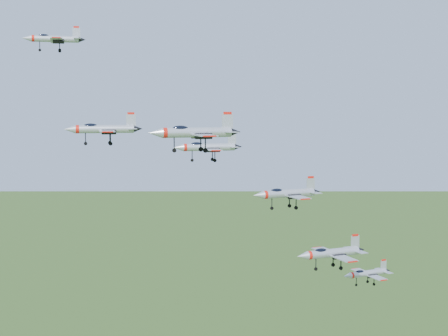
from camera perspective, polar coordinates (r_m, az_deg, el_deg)
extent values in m
cylinder|color=#B3B9C1|center=(122.61, -15.17, 11.32)|extent=(8.50, 1.45, 1.22)
cone|color=#B3B9C1|center=(122.73, -17.59, 11.25)|extent=(1.73, 1.27, 1.22)
cone|color=black|center=(122.69, -12.84, 11.37)|extent=(1.34, 1.07, 1.04)
ellipsoid|color=black|center=(122.68, -16.16, 11.51)|extent=(2.09, 0.93, 0.78)
cube|color=#B3B9C1|center=(119.97, -15.09, 11.34)|extent=(2.27, 4.20, 0.13)
cube|color=#B3B9C1|center=(125.21, -15.07, 11.09)|extent=(2.27, 4.20, 0.13)
cube|color=#B3B9C1|center=(122.80, -13.35, 11.95)|extent=(1.41, 0.15, 1.98)
cube|color=red|center=(122.92, -13.36, 12.43)|extent=(1.04, 0.16, 0.33)
cylinder|color=#B3B9C1|center=(102.64, -10.84, 3.52)|extent=(9.26, 1.38, 1.34)
cone|color=#B3B9C1|center=(102.58, -13.95, 3.46)|extent=(1.86, 1.35, 1.34)
cone|color=black|center=(102.98, -7.86, 3.58)|extent=(1.44, 1.14, 1.14)
ellipsoid|color=black|center=(102.57, -12.11, 3.78)|extent=(2.27, 0.97, 0.85)
cube|color=#B3B9C1|center=(99.79, -10.66, 3.32)|extent=(2.39, 4.53, 0.14)
cube|color=#B3B9C1|center=(105.53, -10.79, 3.44)|extent=(2.39, 4.53, 0.14)
cube|color=#B3B9C1|center=(102.85, -8.50, 4.34)|extent=(1.54, 0.13, 2.16)
cube|color=red|center=(102.83, -8.51, 4.97)|extent=(1.13, 0.15, 0.36)
cylinder|color=#B3B9C1|center=(90.83, -2.48, 3.27)|extent=(10.31, 2.23, 1.48)
cone|color=#B3B9C1|center=(89.44, -6.29, 3.21)|extent=(2.15, 1.63, 1.48)
cone|color=black|center=(92.54, 1.06, 3.32)|extent=(1.68, 1.37, 1.26)
ellipsoid|color=black|center=(90.20, -4.02, 3.60)|extent=(2.57, 1.25, 0.94)
cube|color=#B3B9C1|center=(87.84, -1.80, 3.01)|extent=(2.98, 5.18, 0.16)
cube|color=#B3B9C1|center=(93.98, -2.85, 3.17)|extent=(2.98, 5.18, 0.16)
cube|color=#B3B9C1|center=(92.10, 0.32, 4.26)|extent=(1.71, 0.26, 2.39)
cube|color=red|center=(92.08, 0.32, 5.04)|extent=(1.26, 0.25, 0.40)
cylinder|color=#B3B9C1|center=(116.39, -1.37, 1.92)|extent=(9.67, 1.55, 1.39)
cone|color=#B3B9C1|center=(115.43, -4.20, 1.88)|extent=(1.95, 1.42, 1.39)
cone|color=black|center=(117.58, 1.30, 1.96)|extent=(1.52, 1.21, 1.19)
ellipsoid|color=black|center=(115.93, -2.52, 2.16)|extent=(2.38, 1.04, 0.88)
cube|color=#B3B9C1|center=(113.51, -0.98, 1.69)|extent=(2.54, 4.76, 0.15)
cube|color=#B3B9C1|center=(119.39, -1.55, 1.88)|extent=(2.54, 4.76, 0.15)
cube|color=#B3B9C1|center=(117.22, 0.74, 2.66)|extent=(1.61, 0.15, 2.25)
cube|color=red|center=(117.17, 0.74, 3.23)|extent=(1.18, 0.17, 0.38)
cylinder|color=#B3B9C1|center=(98.77, 5.92, -2.32)|extent=(8.87, 2.70, 1.27)
cone|color=#B3B9C1|center=(96.38, 3.17, -2.50)|extent=(1.94, 1.54, 1.27)
cone|color=black|center=(101.28, 8.44, -2.15)|extent=(1.52, 1.29, 1.08)
ellipsoid|color=black|center=(97.70, 4.82, -2.11)|extent=(2.27, 1.25, 0.80)
cube|color=#B3B9C1|center=(96.54, 6.80, -2.66)|extent=(2.92, 4.60, 0.14)
cube|color=#B3B9C1|center=(101.28, 5.27, -2.26)|extent=(2.92, 4.60, 0.14)
cube|color=#B3B9C1|center=(100.57, 7.93, -1.45)|extent=(1.46, 0.36, 2.05)
cube|color=red|center=(100.44, 7.94, -0.84)|extent=(1.08, 0.31, 0.34)
cylinder|color=#B3B9C1|center=(110.87, 9.92, -7.65)|extent=(10.19, 3.12, 1.46)
cone|color=#B3B9C1|center=(107.78, 7.18, -7.99)|extent=(2.23, 1.77, 1.46)
cone|color=black|center=(114.06, 12.40, -7.32)|extent=(1.75, 1.48, 1.24)
ellipsoid|color=black|center=(109.45, 8.83, -7.51)|extent=(2.61, 1.44, 0.92)
cube|color=#B3B9C1|center=(108.50, 10.92, -8.11)|extent=(3.36, 5.29, 0.16)
cube|color=#B3B9C1|center=(113.62, 9.15, -7.45)|extent=(3.36, 5.29, 0.16)
cube|color=#B3B9C1|center=(113.04, 11.90, -6.64)|extent=(1.68, 0.41, 2.35)
cube|color=red|center=(112.79, 11.92, -6.03)|extent=(1.24, 0.36, 0.39)
cylinder|color=#B3B9C1|center=(127.49, 13.03, -9.35)|extent=(8.33, 2.73, 1.19)
cone|color=#B3B9C1|center=(124.64, 11.19, -9.66)|extent=(1.85, 1.48, 1.19)
cone|color=black|center=(130.35, 14.72, -9.06)|extent=(1.45, 1.24, 1.01)
ellipsoid|color=black|center=(126.20, 12.29, -9.28)|extent=(2.14, 1.22, 0.76)
cube|color=#B3B9C1|center=(125.70, 13.81, -9.69)|extent=(2.83, 4.36, 0.13)
cube|color=#B3B9C1|center=(129.63, 12.40, -9.19)|extent=(2.83, 4.36, 0.13)
cube|color=#B3B9C1|center=(129.43, 14.38, -8.59)|extent=(1.37, 0.37, 1.92)
cube|color=red|center=(129.19, 14.39, -8.16)|extent=(1.01, 0.32, 0.32)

